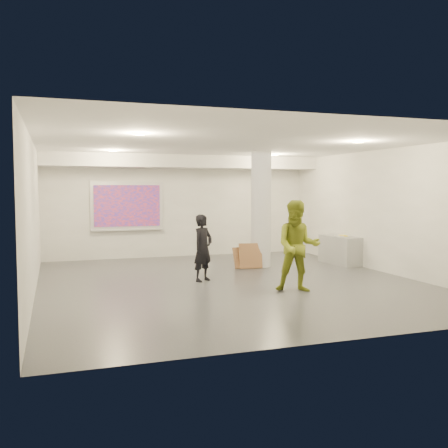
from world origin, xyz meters
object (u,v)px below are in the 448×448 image
object	(u,v)px
column	(261,210)
projection_screen	(127,207)
woman	(203,248)
credenza	(340,250)
man	(298,246)

from	to	relation	value
column	projection_screen	bearing A→B (deg)	139.44
column	woman	size ratio (longest dim) A/B	2.03
credenza	woman	world-z (taller)	woman
man	column	bearing A→B (deg)	103.68
projection_screen	credenza	distance (m)	6.19
credenza	woman	bearing A→B (deg)	-168.14
projection_screen	woman	bearing A→B (deg)	-75.41
column	man	distance (m)	3.29
column	projection_screen	xyz separation A→B (m)	(-3.10, 2.65, 0.03)
projection_screen	woman	xyz separation A→B (m)	(1.08, -4.14, -0.79)
man	credenza	bearing A→B (deg)	69.92
column	credenza	distance (m)	2.50
projection_screen	credenza	xyz separation A→B (m)	(5.32, -2.94, -1.14)
woman	man	bearing A→B (deg)	-83.46
column	woman	xyz separation A→B (m)	(-2.02, -1.49, -0.76)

